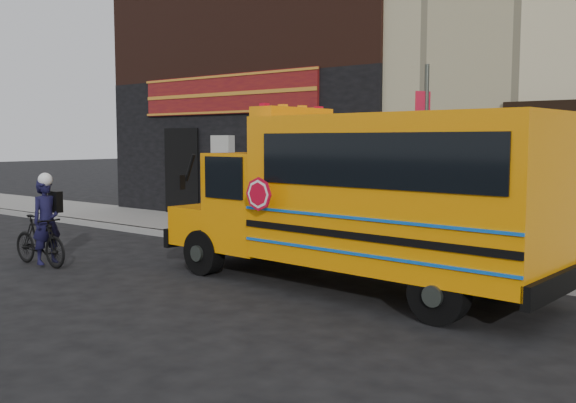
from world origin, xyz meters
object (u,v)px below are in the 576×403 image
(school_bus, at_px, (368,195))
(bicycle, at_px, (40,241))
(sign_pole, at_px, (425,162))
(cyclist, at_px, (47,224))

(school_bus, xyz_separation_m, bicycle, (-5.89, -2.15, -1.03))
(school_bus, distance_m, bicycle, 6.36)
(school_bus, height_order, sign_pole, sign_pole)
(school_bus, relative_size, sign_pole, 1.91)
(bicycle, bearing_deg, sign_pole, -60.11)
(bicycle, relative_size, cyclist, 1.00)
(school_bus, xyz_separation_m, cyclist, (-5.75, -2.08, -0.71))
(school_bus, relative_size, cyclist, 4.37)
(sign_pole, bearing_deg, bicycle, -148.37)
(school_bus, xyz_separation_m, sign_pole, (0.17, 1.58, 0.49))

